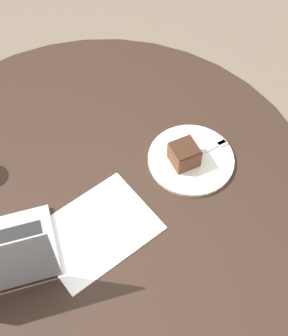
% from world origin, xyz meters
% --- Properties ---
extents(ground_plane, '(12.00, 12.00, 0.00)m').
position_xyz_m(ground_plane, '(0.00, 0.00, 0.00)').
color(ground_plane, '#6B5B4C').
extents(dining_table, '(1.29, 1.29, 0.78)m').
position_xyz_m(dining_table, '(0.00, 0.00, 0.63)').
color(dining_table, black).
rests_on(dining_table, ground_plane).
extents(paper_document, '(0.35, 0.29, 0.00)m').
position_xyz_m(paper_document, '(0.09, 0.08, 0.78)').
color(paper_document, white).
rests_on(paper_document, dining_table).
extents(plate, '(0.25, 0.25, 0.01)m').
position_xyz_m(plate, '(-0.26, 0.15, 0.78)').
color(plate, silver).
rests_on(plate, dining_table).
extents(cake_slice, '(0.10, 0.10, 0.07)m').
position_xyz_m(cake_slice, '(-0.23, 0.14, 0.82)').
color(cake_slice, brown).
rests_on(cake_slice, plate).
extents(fork, '(0.17, 0.08, 0.00)m').
position_xyz_m(fork, '(-0.31, 0.17, 0.79)').
color(fork, silver).
rests_on(fork, plate).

